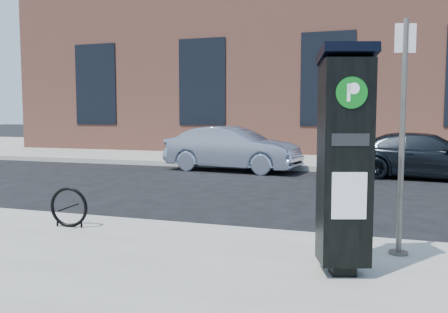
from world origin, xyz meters
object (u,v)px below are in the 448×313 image
at_px(sign_pole, 402,140).
at_px(car_dark, 426,156).
at_px(parking_kiosk, 345,158).
at_px(car_silver, 233,149).
at_px(bike_rack, 69,207).

height_order(sign_pole, car_dark, sign_pole).
bearing_deg(sign_pole, parking_kiosk, -142.59).
height_order(car_silver, car_dark, car_silver).
height_order(sign_pole, bike_rack, sign_pole).
relative_size(sign_pole, car_silver, 0.63).
height_order(parking_kiosk, car_silver, parking_kiosk).
distance_m(bike_rack, car_dark, 9.62).
height_order(bike_rack, car_dark, car_dark).
bearing_deg(parking_kiosk, car_silver, 95.70).
xyz_separation_m(parking_kiosk, bike_rack, (-3.72, 0.77, -0.85)).
height_order(parking_kiosk, bike_rack, parking_kiosk).
bearing_deg(bike_rack, car_dark, 51.88).
distance_m(parking_kiosk, car_dark, 9.03).
bearing_deg(parking_kiosk, bike_rack, 150.19).
relative_size(parking_kiosk, car_dark, 0.53).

